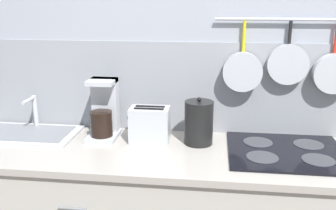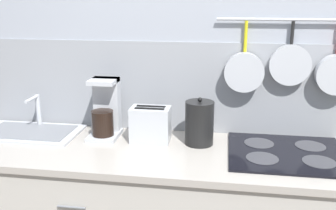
% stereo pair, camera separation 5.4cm
% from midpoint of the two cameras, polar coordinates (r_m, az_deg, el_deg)
% --- Properties ---
extents(wall_back, '(7.20, 0.14, 2.60)m').
position_cam_midpoint_polar(wall_back, '(2.18, 10.43, 5.43)').
color(wall_back, '#999EA8').
rests_on(wall_back, ground_plane).
extents(countertop, '(2.97, 0.63, 0.03)m').
position_cam_midpoint_polar(countertop, '(1.96, 10.00, -7.88)').
color(countertop, '#A59E93').
rests_on(countertop, cabinet_base).
extents(sink_basin, '(0.58, 0.34, 0.21)m').
position_cam_midpoint_polar(sink_basin, '(2.34, -19.65, -3.74)').
color(sink_basin, '#B7BABF').
rests_on(sink_basin, countertop).
extents(coffee_maker, '(0.16, 0.21, 0.34)m').
position_cam_midpoint_polar(coffee_maker, '(2.16, -8.83, -1.12)').
color(coffee_maker, '#B7BABF').
rests_on(coffee_maker, countertop).
extents(toaster, '(0.23, 0.13, 0.20)m').
position_cam_midpoint_polar(toaster, '(2.06, -1.94, -2.99)').
color(toaster, '#B7BABF').
rests_on(toaster, countertop).
extents(kettle, '(0.16, 0.16, 0.26)m').
position_cam_midpoint_polar(kettle, '(2.03, 5.56, -2.73)').
color(kettle, black).
rests_on(kettle, countertop).
extents(cooktop, '(0.59, 0.50, 0.01)m').
position_cam_midpoint_polar(cooktop, '(2.02, 18.43, -6.97)').
color(cooktop, black).
rests_on(cooktop, countertop).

